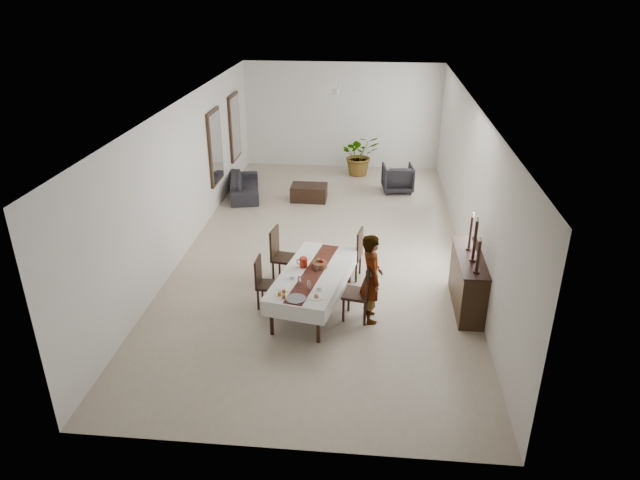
{
  "coord_description": "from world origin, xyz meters",
  "views": [
    {
      "loc": [
        0.99,
        -11.41,
        5.5
      ],
      "look_at": [
        0.08,
        -1.88,
        1.05
      ],
      "focal_mm": 32.0,
      "sensor_mm": 36.0,
      "label": 1
    }
  ],
  "objects_px": {
    "red_pitcher": "(303,262)",
    "sofa": "(245,186)",
    "dining_table_top": "(313,274)",
    "sideboard_body": "(468,283)",
    "woman": "(371,278)"
  },
  "relations": [
    {
      "from": "red_pitcher",
      "to": "woman",
      "type": "bearing_deg",
      "value": -22.02
    },
    {
      "from": "dining_table_top",
      "to": "woman",
      "type": "relative_size",
      "value": 1.37
    },
    {
      "from": "red_pitcher",
      "to": "sofa",
      "type": "xyz_separation_m",
      "value": [
        -2.29,
        5.43,
        -0.52
      ]
    },
    {
      "from": "woman",
      "to": "red_pitcher",
      "type": "bearing_deg",
      "value": 56.26
    },
    {
      "from": "dining_table_top",
      "to": "sideboard_body",
      "type": "relative_size",
      "value": 1.35
    },
    {
      "from": "dining_table_top",
      "to": "sideboard_body",
      "type": "bearing_deg",
      "value": 16.54
    },
    {
      "from": "woman",
      "to": "sofa",
      "type": "xyz_separation_m",
      "value": [
        -3.52,
        5.92,
        -0.53
      ]
    },
    {
      "from": "woman",
      "to": "sideboard_body",
      "type": "height_order",
      "value": "woman"
    },
    {
      "from": "woman",
      "to": "sofa",
      "type": "distance_m",
      "value": 6.91
    },
    {
      "from": "sideboard_body",
      "to": "woman",
      "type": "bearing_deg",
      "value": -161.38
    },
    {
      "from": "dining_table_top",
      "to": "sofa",
      "type": "distance_m",
      "value": 6.15
    },
    {
      "from": "red_pitcher",
      "to": "woman",
      "type": "xyz_separation_m",
      "value": [
        1.23,
        -0.5,
        0.01
      ]
    },
    {
      "from": "dining_table_top",
      "to": "red_pitcher",
      "type": "relative_size",
      "value": 12.0
    },
    {
      "from": "dining_table_top",
      "to": "sofa",
      "type": "xyz_separation_m",
      "value": [
        -2.49,
        5.61,
        -0.4
      ]
    },
    {
      "from": "woman",
      "to": "sideboard_body",
      "type": "xyz_separation_m",
      "value": [
        1.73,
        0.58,
        -0.32
      ]
    }
  ]
}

